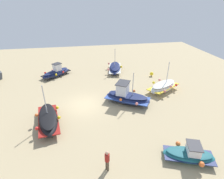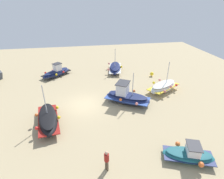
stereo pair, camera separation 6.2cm
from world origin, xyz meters
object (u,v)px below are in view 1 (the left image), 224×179
object	(u,v)px
fishing_boat_0	(127,97)
mooring_buoy_0	(152,74)
person_walking	(107,159)
fishing_boat_2	(163,87)
fishing_boat_3	(115,68)
fishing_boat_1	(56,72)
fishing_boat_5	(48,119)
fishing_boat_4	(189,154)

from	to	relation	value
fishing_boat_0	mooring_buoy_0	bearing A→B (deg)	-99.19
person_walking	mooring_buoy_0	size ratio (longest dim) A/B	2.60
fishing_boat_2	fishing_boat_3	xyz separation A→B (m)	(7.27, 4.47, -0.05)
fishing_boat_1	mooring_buoy_0	bearing A→B (deg)	-52.66
fishing_boat_3	mooring_buoy_0	distance (m)	5.54
fishing_boat_5	fishing_boat_1	bearing A→B (deg)	171.80
fishing_boat_3	fishing_boat_2	bearing A→B (deg)	-136.95
fishing_boat_2	mooring_buoy_0	bearing A→B (deg)	-124.98
fishing_boat_1	fishing_boat_3	world-z (taller)	fishing_boat_3
fishing_boat_4	person_walking	xyz separation A→B (m)	(0.16, 5.68, 0.48)
fishing_boat_2	mooring_buoy_0	size ratio (longest dim) A/B	7.32
fishing_boat_0	fishing_boat_5	bearing A→B (deg)	48.75
fishing_boat_0	fishing_boat_3	bearing A→B (deg)	-62.08
mooring_buoy_0	fishing_boat_5	bearing A→B (deg)	124.07
fishing_boat_1	fishing_boat_5	size ratio (longest dim) A/B	0.85
fishing_boat_0	fishing_boat_2	xyz separation A→B (m)	(1.77, -4.92, -0.14)
fishing_boat_3	fishing_boat_5	xyz separation A→B (m)	(-11.53, 8.14, 0.09)
fishing_boat_3	person_walking	distance (m)	17.39
fishing_boat_0	mooring_buoy_0	size ratio (longest dim) A/B	8.23
fishing_boat_2	fishing_boat_3	bearing A→B (deg)	-89.24
fishing_boat_3	person_walking	xyz separation A→B (m)	(-16.97, 3.79, 0.42)
person_walking	fishing_boat_3	bearing A→B (deg)	48.77
fishing_boat_3	mooring_buoy_0	xyz separation A→B (m)	(-2.78, -4.79, -0.14)
fishing_boat_1	person_walking	xyz separation A→B (m)	(-16.63, -4.74, 0.39)
fishing_boat_0	fishing_boat_1	distance (m)	11.87
fishing_boat_4	mooring_buoy_0	bearing A→B (deg)	98.27
fishing_boat_0	fishing_boat_3	xyz separation A→B (m)	(9.04, -0.46, -0.19)
fishing_boat_5	fishing_boat_3	bearing A→B (deg)	134.58
person_walking	fishing_boat_2	bearing A→B (deg)	20.96
fishing_boat_0	fishing_boat_2	size ratio (longest dim) A/B	1.12
fishing_boat_5	fishing_boat_0	bearing A→B (deg)	97.76
fishing_boat_2	fishing_boat_3	world-z (taller)	fishing_boat_3
fishing_boat_5	person_walking	bearing A→B (deg)	28.45
fishing_boat_5	person_walking	world-z (taller)	fishing_boat_5
fishing_boat_1	fishing_boat_4	bearing A→B (deg)	-100.45
fishing_boat_0	mooring_buoy_0	xyz separation A→B (m)	(6.26, -5.25, -0.33)
fishing_boat_4	person_walking	size ratio (longest dim) A/B	2.30
fishing_boat_1	fishing_boat_5	world-z (taller)	fishing_boat_5
fishing_boat_4	fishing_boat_5	size ratio (longest dim) A/B	0.76
fishing_boat_1	fishing_boat_3	distance (m)	8.53
fishing_boat_2	fishing_boat_4	size ratio (longest dim) A/B	1.23
fishing_boat_1	fishing_boat_2	distance (m)	14.73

